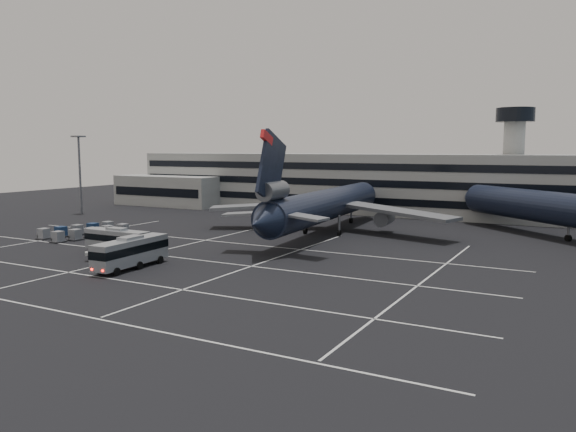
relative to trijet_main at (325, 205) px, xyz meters
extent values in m
plane|color=black|center=(-8.58, -34.12, -5.25)|extent=(260.00, 260.00, 0.00)
cube|color=silver|center=(-8.58, -56.12, -5.24)|extent=(90.00, 0.25, 0.01)
cube|color=silver|center=(-8.58, -44.12, -5.24)|extent=(90.00, 0.25, 0.01)
cube|color=silver|center=(-8.58, -30.12, -5.24)|extent=(90.00, 0.25, 0.01)
cube|color=silver|center=(-8.58, -16.12, -5.24)|extent=(90.00, 0.25, 0.01)
cube|color=silver|center=(-38.58, -28.12, -5.24)|extent=(0.25, 55.00, 0.01)
cube|color=silver|center=(-14.58, -28.12, -5.24)|extent=(0.25, 55.00, 0.01)
cube|color=silver|center=(3.42, -28.12, -5.24)|extent=(0.25, 55.00, 0.01)
cube|color=silver|center=(25.42, -28.12, -5.24)|extent=(0.25, 55.00, 0.01)
cube|color=gray|center=(-8.58, 37.88, 1.75)|extent=(120.00, 18.00, 14.00)
cube|color=black|center=(-8.58, 28.83, -1.75)|extent=(118.00, 0.20, 1.60)
cube|color=black|center=(-8.58, 28.83, 2.25)|extent=(118.00, 0.20, 1.60)
cube|color=black|center=(-8.58, 28.83, 5.95)|extent=(118.00, 0.20, 1.60)
cube|color=gray|center=(-58.58, 25.88, -1.25)|extent=(30.00, 10.00, 8.00)
cylinder|color=gray|center=(26.42, 39.88, 5.75)|extent=(4.40, 4.40, 22.00)
cylinder|color=black|center=(26.42, 39.88, 17.25)|extent=(8.00, 8.00, 3.00)
ellipsoid|color=#38332B|center=(-68.58, 135.88, -15.75)|extent=(196.00, 140.00, 32.00)
ellipsoid|color=#38332B|center=(21.42, 135.88, -18.75)|extent=(252.00, 180.00, 44.00)
cylinder|color=slate|center=(-63.58, 0.88, 3.75)|extent=(0.50, 0.50, 18.00)
cube|color=slate|center=(-63.58, 0.88, 12.85)|extent=(2.40, 2.40, 0.35)
cylinder|color=black|center=(-0.04, 0.50, -0.05)|extent=(9.85, 48.31, 5.60)
cone|color=black|center=(-2.38, 26.60, -0.05)|extent=(5.98, 4.98, 5.60)
cone|color=black|center=(2.32, -25.89, -0.05)|extent=(5.47, 5.43, 5.04)
cube|color=black|center=(2.00, -22.41, 7.35)|extent=(1.34, 9.48, 10.97)
cube|color=red|center=(2.14, -23.90, 11.55)|extent=(0.84, 3.27, 2.24)
cylinder|color=#595B60|center=(1.96, -21.91, 4.05)|extent=(3.22, 6.22, 2.70)
cube|color=slate|center=(-2.27, -21.79, 0.55)|extent=(8.12, 5.27, 0.87)
cube|color=slate|center=(6.10, -21.04, 0.55)|extent=(7.84, 4.08, 0.87)
cube|color=slate|center=(-12.67, 1.38, -0.85)|extent=(22.09, 14.92, 1.75)
cylinder|color=#595B60|center=(-9.95, 4.63, -2.55)|extent=(3.18, 5.72, 2.70)
cube|color=slate|center=(12.23, 3.61, -0.85)|extent=(22.65, 11.65, 1.75)
cylinder|color=#595B60|center=(8.97, 6.33, -2.55)|extent=(3.18, 5.72, 2.70)
cylinder|color=slate|center=(-1.41, 15.80, -3.05)|extent=(0.44, 0.44, 3.00)
cylinder|color=black|center=(-1.41, 15.80, -4.70)|extent=(0.60, 1.14, 1.10)
cylinder|color=slate|center=(-3.05, -1.78, -3.05)|extent=(0.44, 0.44, 3.00)
cylinder|color=black|center=(-3.05, -1.78, -4.70)|extent=(0.60, 1.14, 1.10)
cylinder|color=slate|center=(3.32, -1.21, -3.05)|extent=(0.44, 0.44, 3.00)
cylinder|color=black|center=(3.32, -1.21, -4.70)|extent=(0.60, 1.14, 1.10)
cylinder|color=black|center=(38.89, 11.90, -0.05)|extent=(39.10, 36.64, 5.60)
cone|color=black|center=(19.62, 29.65, -0.05)|extent=(7.10, 7.17, 5.60)
cylinder|color=slate|center=(38.89, 11.90, -3.05)|extent=(0.44, 0.44, 3.00)
cylinder|color=black|center=(38.89, 11.90, -4.70)|extent=(1.15, 1.11, 1.10)
cube|color=gray|center=(-9.39, -38.63, -3.05)|extent=(3.29, 11.93, 3.22)
cube|color=black|center=(-9.39, -38.63, -2.66)|extent=(3.36, 11.99, 1.02)
cube|color=gray|center=(-9.39, -38.63, -1.25)|extent=(1.88, 3.30, 0.38)
cylinder|color=black|center=(-10.51, -42.83, -4.73)|extent=(0.40, 1.05, 1.03)
cylinder|color=black|center=(-7.83, -42.69, -4.73)|extent=(0.40, 1.05, 1.03)
cylinder|color=black|center=(-10.73, -38.70, -4.73)|extent=(0.40, 1.05, 1.03)
cylinder|color=black|center=(-8.05, -38.56, -4.73)|extent=(0.40, 1.05, 1.03)
cylinder|color=black|center=(-10.94, -34.58, -4.73)|extent=(0.40, 1.05, 1.03)
cylinder|color=black|center=(-8.26, -34.44, -4.73)|extent=(0.40, 1.05, 1.03)
cube|color=#FF0C05|center=(-9.94, -44.59, -4.28)|extent=(0.27, 0.10, 0.24)
cube|color=#FF0C05|center=(-8.22, -44.50, -4.28)|extent=(0.27, 0.10, 0.24)
cube|color=gray|center=(-18.75, -31.82, -3.25)|extent=(10.71, 2.44, 2.92)
cube|color=black|center=(-18.75, -31.82, -2.90)|extent=(10.77, 2.50, 0.92)
cube|color=gray|center=(-18.75, -31.82, -1.62)|extent=(2.92, 1.56, 0.34)
cylinder|color=black|center=(-15.00, -33.04, -4.78)|extent=(0.93, 0.31, 0.93)
cylinder|color=black|center=(-15.00, -30.60, -4.78)|extent=(0.93, 0.31, 0.93)
cylinder|color=black|center=(-18.75, -33.04, -4.78)|extent=(0.93, 0.31, 0.93)
cylinder|color=black|center=(-18.75, -30.61, -4.78)|extent=(0.93, 0.31, 0.93)
cylinder|color=black|center=(-22.50, -33.04, -4.78)|extent=(0.93, 0.31, 0.93)
cylinder|color=black|center=(-22.50, -30.61, -4.78)|extent=(0.93, 0.31, 0.93)
cube|color=#B9B9B4|center=(-17.50, -37.59, -4.74)|extent=(2.27, 2.15, 0.83)
cube|color=#B9B9B4|center=(-17.15, -37.89, -4.19)|extent=(1.29, 1.31, 0.46)
cylinder|color=black|center=(-17.26, -38.45, -4.99)|extent=(0.53, 0.49, 0.52)
cylinder|color=black|center=(-16.61, -37.67, -4.99)|extent=(0.53, 0.49, 0.52)
cylinder|color=black|center=(-18.39, -37.51, -4.99)|extent=(0.53, 0.49, 0.52)
cylinder|color=black|center=(-17.74, -36.73, -4.99)|extent=(0.53, 0.49, 0.52)
cube|color=#2D2D30|center=(-39.37, -28.32, -5.09)|extent=(2.35, 2.58, 0.18)
cylinder|color=black|center=(-39.37, -28.32, -5.15)|extent=(0.10, 0.20, 0.20)
cube|color=gray|center=(-39.37, -28.32, -4.20)|extent=(1.86, 1.86, 1.60)
cube|color=#2D2D30|center=(-34.48, -29.44, -5.09)|extent=(2.35, 2.58, 0.18)
cylinder|color=black|center=(-34.48, -29.44, -5.15)|extent=(0.10, 0.20, 0.20)
cube|color=gray|center=(-34.48, -29.44, -4.20)|extent=(1.86, 1.86, 1.60)
cube|color=#2D2D30|center=(-38.69, -25.39, -5.09)|extent=(2.35, 2.58, 0.18)
cylinder|color=black|center=(-38.69, -25.39, -5.15)|extent=(0.10, 0.20, 0.20)
cube|color=navy|center=(-38.69, -25.39, -4.20)|extent=(1.86, 1.86, 1.60)
cube|color=#2D2D30|center=(-33.81, -26.51, -5.09)|extent=(2.35, 2.58, 0.18)
cylinder|color=black|center=(-33.81, -26.51, -5.15)|extent=(0.10, 0.20, 0.20)
cube|color=gray|center=(-33.81, -26.51, -4.20)|extent=(1.86, 1.86, 1.60)
cube|color=#2D2D30|center=(-38.02, -22.46, -5.09)|extent=(2.35, 2.58, 0.18)
cylinder|color=black|center=(-38.02, -22.46, -5.15)|extent=(0.10, 0.20, 0.20)
cube|color=gray|center=(-38.02, -22.46, -4.20)|extent=(1.86, 1.86, 1.60)
cube|color=#2D2D30|center=(-33.13, -23.58, -5.09)|extent=(2.35, 2.58, 0.18)
cylinder|color=black|center=(-33.13, -23.58, -5.15)|extent=(0.10, 0.20, 0.20)
cube|color=gray|center=(-33.13, -23.58, -4.20)|extent=(1.86, 1.86, 1.60)
cube|color=#2D2D30|center=(-37.35, -19.52, -5.09)|extent=(2.35, 2.58, 0.18)
cylinder|color=black|center=(-37.35, -19.52, -5.15)|extent=(0.10, 0.20, 0.20)
cube|color=navy|center=(-37.35, -19.52, -4.20)|extent=(1.86, 1.86, 1.60)
cube|color=#2D2D30|center=(-32.46, -20.64, -5.09)|extent=(2.35, 2.58, 0.18)
cylinder|color=black|center=(-32.46, -20.64, -5.15)|extent=(0.10, 0.20, 0.20)
cube|color=gray|center=(-32.46, -20.64, -4.20)|extent=(1.86, 1.86, 1.60)
cube|color=#2D2D30|center=(-36.68, -16.59, -5.09)|extent=(2.35, 2.58, 0.18)
cylinder|color=black|center=(-36.68, -16.59, -5.15)|extent=(0.10, 0.20, 0.20)
cube|color=gray|center=(-36.68, -16.59, -4.20)|extent=(1.86, 1.86, 1.60)
cube|color=#2D2D30|center=(-31.79, -17.71, -5.09)|extent=(2.35, 2.58, 0.18)
cylinder|color=black|center=(-31.79, -17.71, -5.15)|extent=(0.10, 0.20, 0.20)
cube|color=gray|center=(-31.79, -17.71, -4.20)|extent=(1.86, 1.86, 1.60)
camera|label=1|loc=(42.17, -90.97, 10.05)|focal=35.00mm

